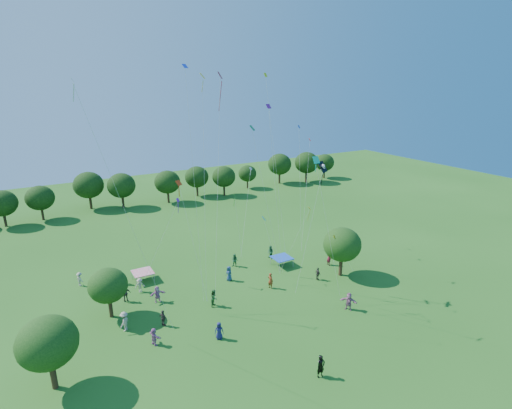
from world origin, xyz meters
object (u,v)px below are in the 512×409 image
(man_in_black, at_px, (321,366))
(tent_blue, at_px, (282,258))
(near_tree_north, at_px, (108,286))
(tent_red_stripe, at_px, (143,272))
(near_tree_east, at_px, (342,245))
(red_high_kite, at_px, (219,113))
(pirate_kite, at_px, (322,169))
(near_tree_west, at_px, (48,343))

(man_in_black, bearing_deg, tent_blue, 65.15)
(near_tree_north, xyz_separation_m, tent_blue, (20.33, 1.13, -2.29))
(tent_red_stripe, relative_size, man_in_black, 1.18)
(near_tree_east, distance_m, tent_blue, 7.67)
(red_high_kite, bearing_deg, tent_red_stripe, 146.46)
(red_high_kite, bearing_deg, man_in_black, -90.07)
(red_high_kite, bearing_deg, near_tree_east, -21.85)
(man_in_black, height_order, pirate_kite, pirate_kite)
(pirate_kite, bearing_deg, near_tree_west, -175.69)
(near_tree_north, relative_size, man_in_black, 2.66)
(near_tree_north, bearing_deg, near_tree_east, -10.03)
(pirate_kite, xyz_separation_m, red_high_kite, (-8.12, 6.33, 5.34))
(near_tree_north, relative_size, tent_red_stripe, 2.26)
(pirate_kite, height_order, red_high_kite, red_high_kite)
(near_tree_north, height_order, tent_blue, near_tree_north)
(near_tree_west, bearing_deg, near_tree_east, 6.06)
(near_tree_west, relative_size, tent_red_stripe, 2.63)
(tent_blue, height_order, pirate_kite, pirate_kite)
(red_high_kite, bearing_deg, near_tree_west, -154.96)
(near_tree_north, distance_m, tent_blue, 20.49)
(tent_red_stripe, relative_size, tent_blue, 1.00)
(near_tree_north, relative_size, near_tree_east, 0.86)
(near_tree_east, xyz_separation_m, pirate_kite, (-4.48, -1.27, 9.47))
(near_tree_west, xyz_separation_m, man_in_black, (17.68, -8.86, -2.94))
(tent_blue, relative_size, man_in_black, 1.18)
(pirate_kite, bearing_deg, man_in_black, -126.98)
(tent_blue, bearing_deg, red_high_kite, -176.67)
(near_tree_west, height_order, near_tree_east, near_tree_east)
(man_in_black, distance_m, pirate_kite, 18.34)
(near_tree_east, height_order, red_high_kite, red_high_kite)
(tent_red_stripe, relative_size, pirate_kite, 0.17)
(tent_red_stripe, bearing_deg, man_in_black, -71.00)
(near_tree_north, bearing_deg, pirate_kite, -15.55)
(near_tree_north, height_order, red_high_kite, red_high_kite)
(near_tree_east, bearing_deg, man_in_black, -136.26)
(red_high_kite, bearing_deg, tent_blue, 3.33)
(man_in_black, bearing_deg, red_high_kite, 89.79)
(near_tree_north, xyz_separation_m, near_tree_east, (24.85, -4.40, 0.52))
(tent_red_stripe, bearing_deg, pirate_kite, -35.85)
(near_tree_west, bearing_deg, man_in_black, -26.62)
(near_tree_west, height_order, tent_red_stripe, near_tree_west)
(near_tree_east, xyz_separation_m, tent_blue, (-4.52, 5.52, -2.81))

